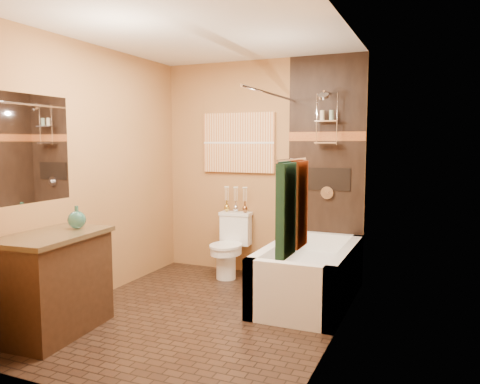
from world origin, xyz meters
The scene contains 23 objects.
floor centered at (0.00, 0.00, 0.00)m, with size 3.00×3.00×0.00m, color black.
wall_left centered at (-1.20, 0.00, 1.25)m, with size 0.02×3.00×2.50m, color #A46E3F.
wall_right centered at (1.20, 0.00, 1.25)m, with size 0.02×3.00×2.50m, color #A46E3F.
wall_back centered at (0.00, 1.50, 1.25)m, with size 2.40×0.02×2.50m, color #A46E3F.
wall_front centered at (0.00, -1.50, 1.25)m, with size 2.40×0.02×2.50m, color #A46E3F.
ceiling centered at (0.00, 0.00, 2.50)m, with size 3.00×3.00×0.00m, color silver.
alcove_tile_back centered at (0.78, 1.49, 1.25)m, with size 0.85×0.01×2.50m, color black.
alcove_tile_right centered at (1.19, 0.75, 1.25)m, with size 0.01×1.50×2.50m, color black.
mosaic_band_back centered at (0.78, 1.48, 1.62)m, with size 0.85×0.01×0.10m, color maroon.
mosaic_band_right centered at (1.18, 0.75, 1.62)m, with size 0.01×1.50×0.10m, color maroon.
alcove_niche centered at (0.80, 1.48, 1.15)m, with size 0.50×0.01×0.25m, color black.
shower_fixtures centered at (0.80, 1.38, 1.67)m, with size 0.24×0.33×1.16m.
curtain_rod centered at (0.40, 0.75, 2.02)m, with size 0.03×0.03×1.55m, color silver.
towel_bar centered at (1.15, -1.05, 1.45)m, with size 0.02×0.02×0.55m, color silver.
towel_teal centered at (1.16, -1.18, 1.18)m, with size 0.05×0.22×0.52m, color #1D5E63.
towel_rust centered at (1.16, -0.92, 1.18)m, with size 0.05×0.22×0.52m, color #94381B.
sunset_painting centered at (-0.27, 1.48, 1.55)m, with size 0.90×0.04×0.70m, color #C5612E.
vanity_mirror centered at (-1.19, -0.83, 1.50)m, with size 0.01×1.00×0.90m, color white.
bathtub centered at (0.80, 0.75, 0.22)m, with size 0.80×1.50×0.55m.
toilet centered at (-0.27, 1.23, 0.37)m, with size 0.38×0.56×0.73m.
vanity centered at (-0.92, -0.83, 0.41)m, with size 0.64×0.97×0.82m.
teal_bottle centered at (-0.87, -0.58, 0.92)m, with size 0.15×0.15×0.24m, color #22685C, non-canonical shape.
bud_vases centered at (-0.27, 1.39, 0.89)m, with size 0.30×0.06×0.29m.
Camera 1 is at (1.93, -3.63, 1.55)m, focal length 35.00 mm.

